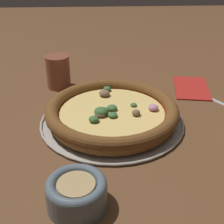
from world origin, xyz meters
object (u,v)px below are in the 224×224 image
drinking_cup (58,72)px  pizza (112,112)px  napkin (191,87)px  bowl_near (77,192)px  fork (211,98)px  pizza_tray (112,121)px

drinking_cup → pizza: bearing=34.2°
pizza → napkin: (-0.19, 0.25, -0.03)m
pizza → drinking_cup: bearing=-145.8°
pizza → drinking_cup: 0.27m
bowl_near → napkin: bowl_near is taller
drinking_cup → fork: bearing=76.1°
fork → pizza: bearing=77.7°
pizza_tray → drinking_cup: drinking_cup is taller
pizza → napkin: pizza is taller
pizza_tray → fork: 0.31m
napkin → bowl_near: bearing=-35.3°
drinking_cup → napkin: bearing=85.0°
pizza → bowl_near: bowl_near is taller
pizza_tray → napkin: same height
napkin → fork: size_ratio=1.06×
pizza_tray → fork: (-0.11, 0.29, -0.00)m
napkin → fork: (0.07, 0.03, -0.00)m
bowl_near → drinking_cup: size_ratio=1.05×
pizza → fork: (-0.11, 0.29, -0.03)m
bowl_near → drinking_cup: bearing=-171.1°
pizza_tray → napkin: size_ratio=1.97×
pizza_tray → pizza: pizza is taller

